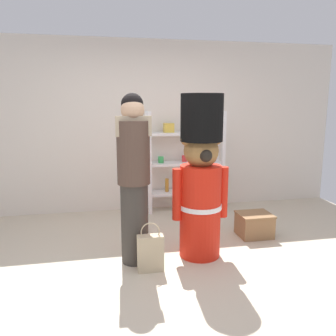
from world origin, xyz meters
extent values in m
plane|color=beige|center=(0.00, 0.00, 0.00)|extent=(6.40, 6.40, 0.00)
cube|color=silver|center=(0.00, 2.20, 1.30)|extent=(6.40, 0.12, 2.60)
cube|color=white|center=(0.10, 1.83, 0.77)|extent=(0.05, 0.05, 1.54)
cube|color=white|center=(1.24, 1.83, 0.77)|extent=(0.05, 0.05, 1.54)
cube|color=white|center=(0.10, 2.13, 0.77)|extent=(0.05, 0.05, 1.54)
cube|color=white|center=(1.24, 2.13, 0.77)|extent=(0.05, 0.05, 1.54)
cube|color=white|center=(0.67, 1.98, 0.28)|extent=(1.15, 0.30, 0.04)
cube|color=white|center=(0.67, 1.98, 0.74)|extent=(1.15, 0.30, 0.04)
cube|color=white|center=(0.67, 1.98, 1.20)|extent=(1.15, 0.30, 0.04)
cylinder|color=green|center=(0.29, 1.97, 0.81)|extent=(0.09, 0.09, 0.10)
cylinder|color=red|center=(0.67, 2.01, 0.81)|extent=(0.08, 0.08, 0.10)
cylinder|color=black|center=(1.05, 2.02, 0.81)|extent=(0.10, 0.10, 0.09)
cylinder|color=#B27226|center=(0.38, 1.98, 0.40)|extent=(0.06, 0.06, 0.21)
cylinder|color=silver|center=(0.96, 2.01, 0.41)|extent=(0.06, 0.06, 0.23)
cube|color=gold|center=(0.41, 1.98, 1.29)|extent=(0.15, 0.12, 0.14)
cube|color=#B21E2D|center=(0.93, 1.98, 1.27)|extent=(0.18, 0.14, 0.10)
cylinder|color=red|center=(0.42, 0.30, 0.51)|extent=(0.44, 0.44, 1.01)
cylinder|color=white|center=(0.42, 0.30, 0.57)|extent=(0.46, 0.46, 0.05)
sphere|color=olive|center=(0.42, 0.30, 1.17)|extent=(0.37, 0.37, 0.37)
sphere|color=olive|center=(0.26, 0.30, 1.29)|extent=(0.13, 0.13, 0.13)
sphere|color=olive|center=(0.58, 0.30, 1.29)|extent=(0.13, 0.13, 0.13)
cylinder|color=black|center=(0.42, 0.30, 1.52)|extent=(0.44, 0.44, 0.49)
cylinder|color=red|center=(0.17, 0.30, 0.71)|extent=(0.11, 0.11, 0.56)
cylinder|color=red|center=(0.68, 0.30, 0.71)|extent=(0.11, 0.11, 0.56)
sphere|color=black|center=(0.42, 0.14, 1.14)|extent=(0.13, 0.13, 0.13)
cylinder|color=#38332D|center=(-0.30, 0.29, 0.43)|extent=(0.29, 0.29, 0.85)
cylinder|color=#4C382D|center=(-0.30, 0.29, 1.17)|extent=(0.34, 0.34, 0.64)
sphere|color=tan|center=(-0.30, 0.29, 1.60)|extent=(0.24, 0.24, 0.24)
cube|color=tan|center=(-0.30, 0.22, 1.44)|extent=(0.35, 0.04, 0.20)
sphere|color=black|center=(-0.30, 0.31, 1.65)|extent=(0.22, 0.22, 0.22)
cube|color=#C1AD89|center=(-0.17, 0.04, 0.19)|extent=(0.26, 0.11, 0.37)
torus|color=#C1AD89|center=(-0.17, 0.04, 0.41)|extent=(0.19, 0.01, 0.19)
cube|color=olive|center=(1.26, 0.70, 0.14)|extent=(0.40, 0.35, 0.28)
cube|color=olive|center=(1.26, 0.70, 0.29)|extent=(0.41, 0.37, 0.02)
camera|label=1|loc=(-0.64, -3.17, 1.67)|focal=36.99mm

